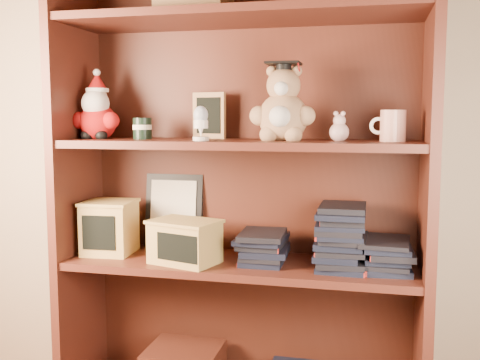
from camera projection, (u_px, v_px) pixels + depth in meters
The scene contains 16 objects.
bookcase at pixel (243, 191), 1.88m from camera, with size 1.20×0.35×1.60m.
shelf_lower at pixel (240, 265), 1.86m from camera, with size 1.14×0.33×0.02m.
shelf_upper at pixel (240, 144), 1.81m from camera, with size 1.14×0.33×0.02m.
santa_plush at pixel (97, 113), 1.91m from camera, with size 0.17×0.13×0.25m.
teachers_tin at pixel (142, 128), 1.89m from camera, with size 0.06×0.06×0.07m.
chalkboard_plaque at pixel (209, 116), 1.95m from camera, with size 0.12×0.08×0.16m.
egg_cup at pixel (201, 122), 1.76m from camera, with size 0.05×0.05×0.11m.
grad_teddy_bear at pixel (283, 110), 1.76m from camera, with size 0.21×0.18×0.25m.
pink_figurine at pixel (339, 129), 1.74m from camera, with size 0.06×0.06×0.10m.
teacher_mug at pixel (392, 126), 1.70m from camera, with size 0.11×0.08×0.10m.
certificate_frame at pixel (174, 211), 2.04m from camera, with size 0.21×0.06×0.27m.
treats_box at pixel (110, 227), 1.95m from camera, with size 0.18×0.18×0.18m.
pencils_box at pixel (185, 241), 1.82m from camera, with size 0.25×0.21×0.14m.
book_stack_left at pixel (263, 248), 1.83m from camera, with size 0.14×0.20×0.10m.
book_stack_mid at pixel (341, 237), 1.77m from camera, with size 0.14×0.20×0.19m.
book_stack_right at pixel (388, 255), 1.74m from camera, with size 0.14×0.20×0.10m.
Camera 1 is at (0.25, -0.46, 1.02)m, focal length 42.00 mm.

